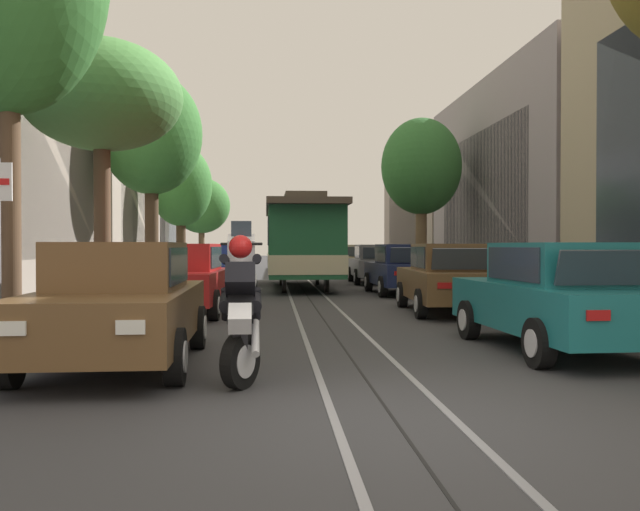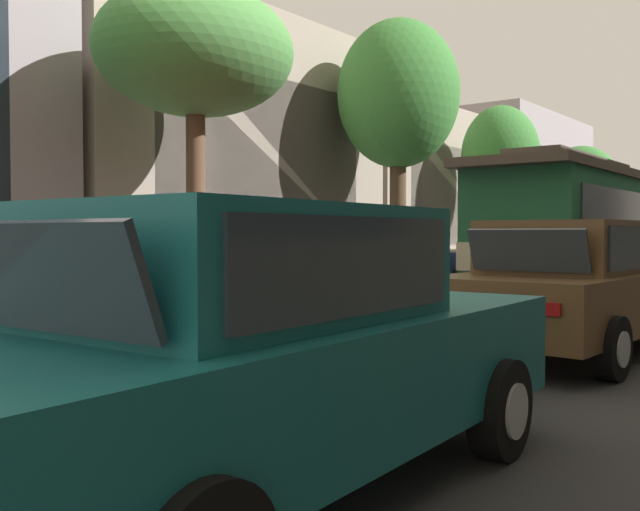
# 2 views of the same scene
# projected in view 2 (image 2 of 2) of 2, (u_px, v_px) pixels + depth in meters

# --- Properties ---
(ground_plane) EXTENTS (160.00, 160.00, 0.00)m
(ground_plane) POSITION_uv_depth(u_px,v_px,m) (578.00, 290.00, 17.81)
(ground_plane) COLOR #38383A
(trolley_track_rails) EXTENTS (1.14, 55.07, 0.01)m
(trolley_track_rails) POSITION_uv_depth(u_px,v_px,m) (609.00, 284.00, 19.95)
(trolley_track_rails) COLOR gray
(trolley_track_rails) RESTS_ON ground
(building_facade_left) EXTENTS (5.61, 46.77, 9.40)m
(building_facade_left) POSITION_uv_depth(u_px,v_px,m) (331.00, 164.00, 26.04)
(building_facade_left) COLOR gray
(building_facade_left) RESTS_ON ground
(parked_car_red_second_left) EXTENTS (2.12, 4.41, 1.58)m
(parked_car_red_second_left) POSITION_uv_depth(u_px,v_px,m) (221.00, 270.00, 12.21)
(parked_car_red_second_left) COLOR red
(parked_car_red_second_left) RESTS_ON ground
(parked_car_blue_mid_left) EXTENTS (2.06, 4.39, 1.58)m
(parked_car_blue_mid_left) POSITION_uv_depth(u_px,v_px,m) (399.00, 260.00, 16.76)
(parked_car_blue_mid_left) COLOR #233D93
(parked_car_blue_mid_left) RESTS_ON ground
(parked_car_beige_fourth_left) EXTENTS (2.13, 4.42, 1.58)m
(parked_car_beige_fourth_left) POSITION_uv_depth(u_px,v_px,m) (496.00, 255.00, 20.99)
(parked_car_beige_fourth_left) COLOR #C1B28E
(parked_car_beige_fourth_left) RESTS_ON ground
(parked_car_teal_near_right) EXTENTS (2.11, 4.41, 1.58)m
(parked_car_teal_near_right) POSITION_uv_depth(u_px,v_px,m) (253.00, 349.00, 3.87)
(parked_car_teal_near_right) COLOR #196B70
(parked_car_teal_near_right) RESTS_ON ground
(parked_car_brown_second_right) EXTENTS (2.14, 4.42, 1.58)m
(parked_car_brown_second_right) POSITION_uv_depth(u_px,v_px,m) (573.00, 287.00, 8.39)
(parked_car_brown_second_right) COLOR brown
(parked_car_brown_second_right) RESTS_ON ground
(street_tree_kerb_left_second) EXTENTS (3.87, 4.25, 6.46)m
(street_tree_kerb_left_second) POSITION_uv_depth(u_px,v_px,m) (195.00, 54.00, 14.39)
(street_tree_kerb_left_second) COLOR brown
(street_tree_kerb_left_second) RESTS_ON ground
(street_tree_kerb_left_mid) EXTENTS (3.68, 3.60, 7.84)m
(street_tree_kerb_left_mid) POSITION_uv_depth(u_px,v_px,m) (398.00, 96.00, 21.18)
(street_tree_kerb_left_mid) COLOR #4C3826
(street_tree_kerb_left_mid) RESTS_ON ground
(street_tree_kerb_left_fourth) EXTENTS (2.95, 2.94, 6.31)m
(street_tree_kerb_left_fourth) POSITION_uv_depth(u_px,v_px,m) (500.00, 158.00, 26.94)
(street_tree_kerb_left_fourth) COLOR #4C3826
(street_tree_kerb_left_fourth) RESTS_ON ground
(street_tree_kerb_left_far) EXTENTS (3.52, 3.06, 5.73)m
(street_tree_kerb_left_far) POSITION_uv_depth(u_px,v_px,m) (580.00, 181.00, 34.63)
(street_tree_kerb_left_far) COLOR brown
(street_tree_kerb_left_far) RESTS_ON ground
(cable_car_trolley) EXTENTS (2.64, 9.15, 3.28)m
(cable_car_trolley) POSITION_uv_depth(u_px,v_px,m) (572.00, 224.00, 17.34)
(cable_car_trolley) COLOR #1E5B38
(cable_car_trolley) RESTS_ON ground
(pedestrian_on_left_pavement) EXTENTS (0.55, 0.26, 1.69)m
(pedestrian_on_left_pavement) POSITION_uv_depth(u_px,v_px,m) (428.00, 247.00, 24.55)
(pedestrian_on_left_pavement) COLOR #282D38
(pedestrian_on_left_pavement) RESTS_ON ground
(fire_hydrant) EXTENTS (0.40, 0.22, 0.84)m
(fire_hydrant) POSITION_uv_depth(u_px,v_px,m) (110.00, 293.00, 12.07)
(fire_hydrant) COLOR gold
(fire_hydrant) RESTS_ON ground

